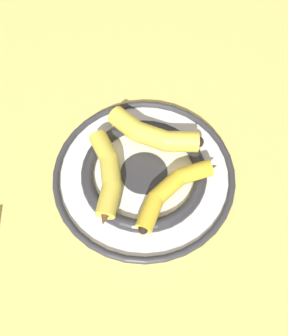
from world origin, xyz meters
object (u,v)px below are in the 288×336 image
Objects in this scene: banana_a at (108,174)px; banana_c at (172,189)px; decorative_bowl at (144,173)px; banana_b at (151,133)px.

banana_c is (0.11, 0.04, -0.00)m from banana_a.
banana_a is 0.12m from banana_c.
decorative_bowl is 1.82× the size of banana_c.
banana_b reaches higher than banana_a.
banana_a reaches higher than decorative_bowl.
banana_b is at bearing -116.24° from banana_c.
banana_b is 0.12m from banana_c.
banana_a is 0.12m from banana_b.
banana_c is at bearing -50.13° from banana_b.
banana_b reaches higher than decorative_bowl.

